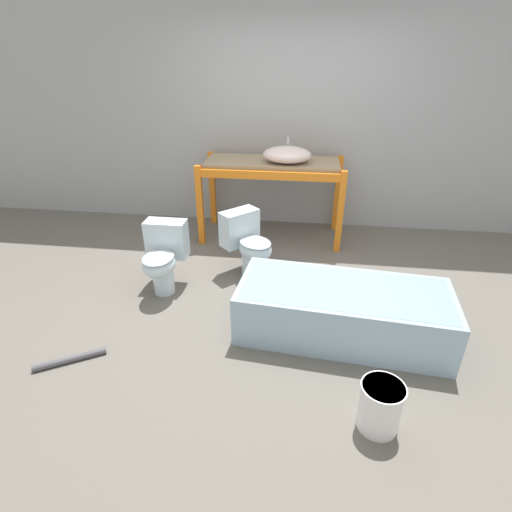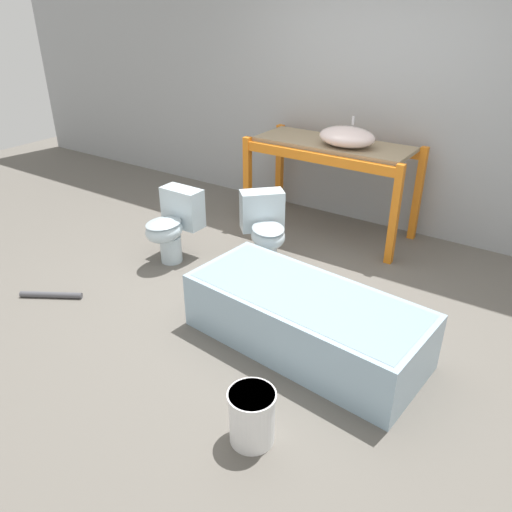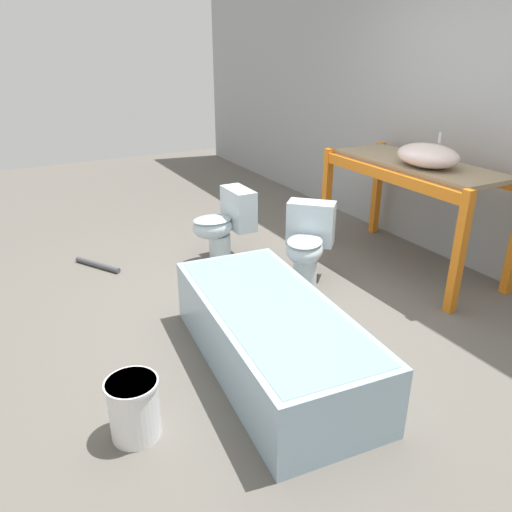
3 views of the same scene
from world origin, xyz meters
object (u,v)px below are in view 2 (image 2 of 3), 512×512
(bucket_white, at_px, (252,416))
(bathtub_main, at_px, (305,316))
(sink_basin, at_px, (347,137))
(toilet_near, at_px, (173,223))
(toilet_far, at_px, (265,227))

(bucket_white, bearing_deg, bathtub_main, 101.04)
(sink_basin, xyz_separation_m, toilet_near, (-1.07, -1.31, -0.68))
(sink_basin, bearing_deg, toilet_near, -129.37)
(sink_basin, relative_size, toilet_near, 0.82)
(bucket_white, bearing_deg, toilet_near, 142.90)
(bathtub_main, bearing_deg, bucket_white, -73.62)
(toilet_far, bearing_deg, bucket_white, -104.20)
(bathtub_main, height_order, toilet_near, toilet_near)
(toilet_far, bearing_deg, toilet_near, 162.25)
(bathtub_main, bearing_deg, toilet_near, 169.39)
(toilet_near, height_order, toilet_far, same)
(toilet_far, xyz_separation_m, bucket_white, (1.09, -1.79, -0.20))
(sink_basin, height_order, bucket_white, sink_basin)
(sink_basin, height_order, toilet_near, sink_basin)
(bathtub_main, bearing_deg, sink_basin, 113.56)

